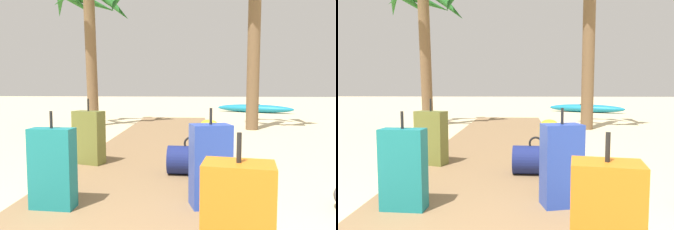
% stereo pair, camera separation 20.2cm
% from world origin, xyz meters
% --- Properties ---
extents(ground_plane, '(60.00, 60.00, 0.00)m').
position_xyz_m(ground_plane, '(0.00, 3.88, 0.00)').
color(ground_plane, beige).
extents(boardwalk, '(1.99, 9.70, 0.08)m').
position_xyz_m(boardwalk, '(0.00, 4.85, 0.04)').
color(boardwalk, olive).
rests_on(boardwalk, ground).
extents(suitcase_olive, '(0.44, 0.32, 0.87)m').
position_xyz_m(suitcase_olive, '(-0.80, 3.24, 0.43)').
color(suitcase_olive, olive).
rests_on(suitcase_olive, boardwalk).
extents(duffel_bag_navy, '(0.55, 0.36, 0.44)m').
position_xyz_m(duffel_bag_navy, '(0.55, 2.81, 0.25)').
color(duffel_bag_navy, navy).
rests_on(duffel_bag_navy, boardwalk).
extents(suitcase_blue, '(0.37, 0.29, 0.84)m').
position_xyz_m(suitcase_blue, '(0.72, 1.81, 0.43)').
color(suitcase_blue, '#2847B7').
rests_on(suitcase_blue, boardwalk).
extents(suitcase_teal, '(0.38, 0.19, 0.82)m').
position_xyz_m(suitcase_teal, '(-0.60, 1.67, 0.42)').
color(suitcase_teal, '#197A7F').
rests_on(suitcase_teal, boardwalk).
extents(backpack_yellow, '(0.33, 0.28, 0.50)m').
position_xyz_m(backpack_yellow, '(0.84, 4.23, 0.34)').
color(backpack_yellow, gold).
rests_on(backpack_yellow, boardwalk).
extents(suitcase_orange, '(0.38, 0.29, 0.80)m').
position_xyz_m(suitcase_orange, '(0.79, 0.65, 0.41)').
color(suitcase_orange, orange).
rests_on(suitcase_orange, boardwalk).
extents(palm_tree_far_left, '(2.35, 2.46, 4.07)m').
position_xyz_m(palm_tree_far_left, '(-2.15, 7.79, 3.15)').
color(palm_tree_far_left, brown).
rests_on(palm_tree_far_left, ground).
extents(kayak, '(3.17, 1.94, 0.35)m').
position_xyz_m(kayak, '(3.21, 12.98, 0.18)').
color(kayak, teal).
rests_on(kayak, ground).
extents(rock_left_mid, '(0.32, 0.31, 0.13)m').
position_xyz_m(rock_left_mid, '(-1.54, 6.16, 0.07)').
color(rock_left_mid, gray).
rests_on(rock_left_mid, ground).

